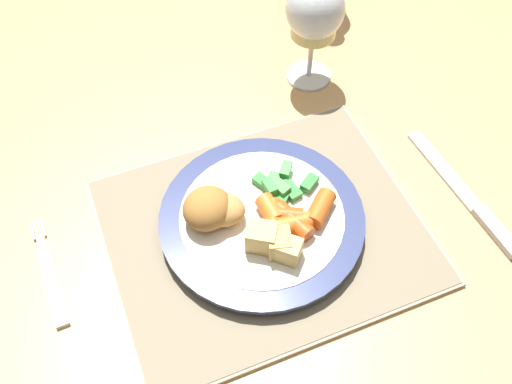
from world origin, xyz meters
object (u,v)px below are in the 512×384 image
(dining_table, at_px, (211,155))
(fork, at_px, (51,279))
(wine_glass, at_px, (315,14))
(dinner_plate, at_px, (260,220))
(table_knife, at_px, (471,201))

(dining_table, distance_m, fork, 0.30)
(dining_table, bearing_deg, wine_glass, 5.93)
(fork, bearing_deg, dinner_plate, -5.60)
(dining_table, relative_size, wine_glass, 9.54)
(dining_table, xyz_separation_m, wine_glass, (0.16, 0.02, 0.19))
(fork, distance_m, wine_glass, 0.45)
(table_knife, xyz_separation_m, wine_glass, (-0.09, 0.27, 0.10))
(fork, xyz_separation_m, table_knife, (0.48, -0.08, 0.00))
(dinner_plate, relative_size, fork, 1.67)
(dining_table, distance_m, table_knife, 0.36)
(dining_table, xyz_separation_m, table_knife, (0.24, -0.25, 0.09))
(dining_table, height_order, dinner_plate, dinner_plate)
(dining_table, xyz_separation_m, fork, (-0.24, -0.17, 0.09))
(wine_glass, bearing_deg, fork, -154.70)
(dining_table, relative_size, dinner_plate, 6.36)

